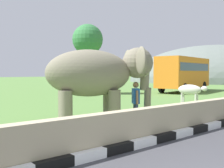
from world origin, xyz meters
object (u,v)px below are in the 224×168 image
(bus_orange, at_px, (184,72))
(cow_near, at_px, (190,90))
(elephant, at_px, (98,75))
(person_handler, at_px, (136,101))

(bus_orange, height_order, cow_near, bus_orange)
(cow_near, bearing_deg, elephant, -166.70)
(elephant, relative_size, bus_orange, 0.46)
(person_handler, height_order, cow_near, person_handler)
(elephant, xyz_separation_m, cow_near, (9.16, 2.17, -1.07))
(elephant, height_order, cow_near, elephant)
(elephant, distance_m, person_handler, 1.81)
(person_handler, bearing_deg, bus_orange, 29.31)
(bus_orange, bearing_deg, cow_near, -143.17)
(elephant, bearing_deg, cow_near, 13.30)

